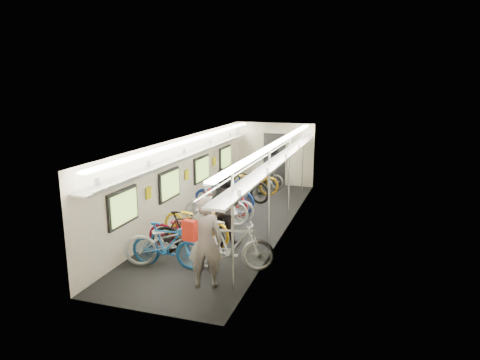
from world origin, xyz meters
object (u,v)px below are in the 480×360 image
Objects in this scene: bicycle_1 at (167,245)px; passenger_near at (205,242)px; backpack at (190,231)px; bicycle_0 at (173,241)px; passenger_mid at (224,206)px.

passenger_near is (1.12, -0.58, 0.42)m from bicycle_1.
passenger_near is 4.83× the size of backpack.
bicycle_1 is 1.33m from passenger_near.
bicycle_1 is at bearing 135.02° from bicycle_0.
bicycle_0 is 1.10× the size of passenger_mid.
bicycle_0 is 1.78m from passenger_mid.
bicycle_1 is at bearing 144.14° from backpack.
bicycle_1 is 0.88× the size of passenger_mid.
bicycle_1 is 1.62m from backpack.
passenger_near is 0.57m from backpack.
passenger_near is at bearing 84.44° from backpack.
passenger_near reaches higher than bicycle_0.
passenger_mid reaches higher than backpack.
bicycle_0 is 5.46× the size of backpack.
bicycle_1 is at bearing -44.85° from passenger_near.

